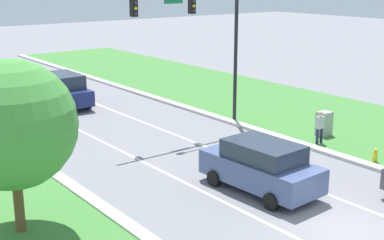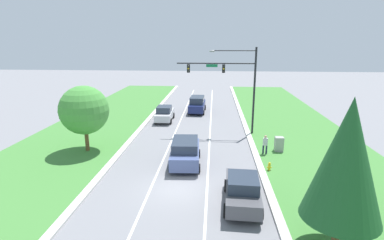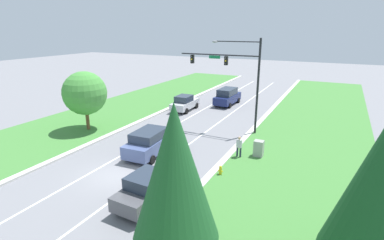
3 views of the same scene
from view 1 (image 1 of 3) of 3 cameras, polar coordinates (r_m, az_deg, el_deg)
name	(u,v)px [view 1 (image 1 of 3)]	position (r m, az deg, el deg)	size (l,w,h in m)	color
ground_plane	(344,228)	(18.62, 15.93, -10.99)	(160.00, 160.00, 0.00)	slate
lane_stripe_inner_right	(377,213)	(19.98, 19.09, -9.39)	(0.14, 81.00, 0.01)	white
traffic_signal_mast	(206,22)	(28.27, 1.54, 10.39)	(7.72, 0.41, 8.61)	black
slate_blue_suv	(261,166)	(20.62, 7.38, -4.87)	(2.47, 4.90, 1.96)	#475684
silver_sedan	(40,116)	(29.11, -15.93, 0.36)	(2.05, 4.58, 1.82)	silver
navy_suv	(64,90)	(34.82, -13.53, 3.16)	(2.22, 5.07, 2.10)	navy
utility_cabinet	(324,124)	(28.24, 13.90, -0.44)	(0.70, 0.60, 1.31)	#9E9E99
pedestrian	(320,126)	(26.72, 13.48, -0.67)	(0.40, 0.27, 1.69)	#232842
fire_hydrant	(375,156)	(24.90, 18.96, -3.68)	(0.34, 0.20, 0.70)	gold
oak_near_left_tree	(12,125)	(17.23, -18.68, -0.51)	(4.05, 4.05, 5.64)	brown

